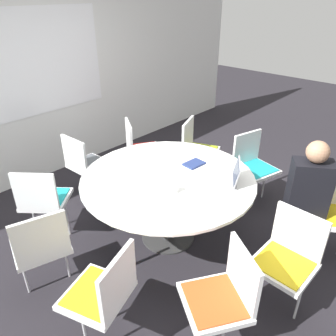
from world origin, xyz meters
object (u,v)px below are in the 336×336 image
object	(u,v)px
chair_4	(85,162)
chair_9	(288,255)
chair_6	(41,244)
chair_7	(104,291)
chair_0	(329,206)
chair_2	(197,146)
chair_3	(139,146)
spiral_notebook	(194,164)
laptop	(229,177)
person_0	(309,192)
chair_5	(43,197)
chair_1	(253,162)
coffee_cup	(174,188)
chair_8	(224,293)

from	to	relation	value
chair_4	chair_9	size ratio (longest dim) A/B	1.00
chair_6	chair_7	world-z (taller)	same
chair_0	chair_2	bearing A→B (deg)	-40.76
chair_3	spiral_notebook	bearing A→B (deg)	20.16
laptop	person_0	bearing A→B (deg)	88.78
chair_2	chair_5	world-z (taller)	same
chair_4	laptop	bearing A→B (deg)	11.87
chair_9	chair_6	bearing A→B (deg)	40.62
chair_1	chair_7	world-z (taller)	same
laptop	coffee_cup	xyz separation A→B (m)	(-0.48, 0.27, -0.02)
chair_3	chair_6	distance (m)	2.02
person_0	laptop	world-z (taller)	person_0
chair_5	coffee_cup	bearing A→B (deg)	-8.30
chair_6	coffee_cup	bearing A→B (deg)	-9.06
chair_3	person_0	xyz separation A→B (m)	(0.10, -2.20, 0.19)
chair_8	chair_7	bearing A→B (deg)	73.85
chair_6	coffee_cup	size ratio (longest dim) A/B	10.86
chair_0	chair_4	bearing A→B (deg)	-11.07
chair_0	chair_1	world-z (taller)	same
chair_0	coffee_cup	world-z (taller)	chair_0
chair_3	chair_0	bearing A→B (deg)	39.96
laptop	chair_4	bearing A→B (deg)	-109.13
chair_5	chair_6	world-z (taller)	same
person_0	chair_1	bearing A→B (deg)	-64.99
chair_8	laptop	distance (m)	1.16
chair_3	spiral_notebook	xyz separation A→B (m)	(-0.25, -1.12, 0.24)
chair_2	coffee_cup	size ratio (longest dim) A/B	10.86
chair_6	chair_7	size ratio (longest dim) A/B	1.00
chair_3	person_0	world-z (taller)	person_0
chair_5	spiral_notebook	size ratio (longest dim) A/B	3.93
chair_6	chair_7	bearing A→B (deg)	-69.27
chair_9	laptop	world-z (taller)	laptop
chair_6	person_0	xyz separation A→B (m)	(1.95, -1.40, 0.19)
laptop	coffee_cup	size ratio (longest dim) A/B	4.92
chair_7	chair_9	distance (m)	1.44
chair_3	chair_9	xyz separation A→B (m)	(-0.59, -2.36, 0.00)
chair_1	chair_4	world-z (taller)	same
chair_1	chair_3	size ratio (longest dim) A/B	1.00
chair_1	chair_2	bearing A→B (deg)	-68.53
chair_4	chair_8	xyz separation A→B (m)	(-0.49, -2.35, 0.00)
chair_1	spiral_notebook	distance (m)	0.92
laptop	spiral_notebook	size ratio (longest dim) A/B	1.78
chair_2	chair_6	bearing A→B (deg)	-16.14
chair_3	laptop	bearing A→B (deg)	22.12
chair_7	coffee_cup	bearing A→B (deg)	-4.92
chair_7	coffee_cup	world-z (taller)	chair_7
person_0	chair_6	bearing A→B (deg)	20.57
chair_8	coffee_cup	xyz separation A→B (m)	(0.47, 0.88, 0.26)
chair_9	coffee_cup	xyz separation A→B (m)	(-0.19, 1.04, 0.26)
chair_7	spiral_notebook	distance (m)	1.62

